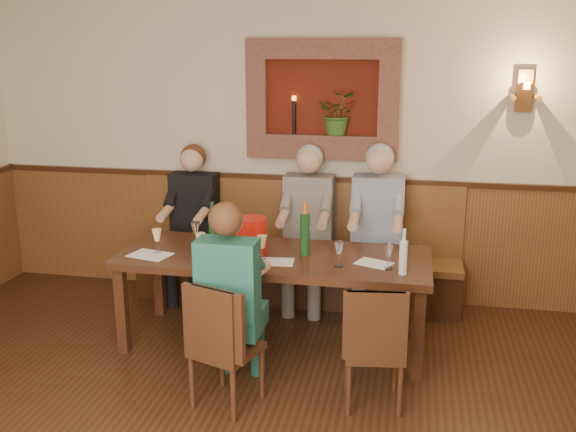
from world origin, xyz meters
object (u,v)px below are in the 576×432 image
(person_bench_right, at_px, (376,244))
(person_bench_left, at_px, (193,236))
(person_chair_front, at_px, (232,315))
(spittoon_bucket, at_px, (251,235))
(wine_bottle_green_b, at_px, (213,230))
(dining_table, at_px, (274,263))
(chair_near_left, at_px, (225,369))
(water_bottle, at_px, (403,256))
(wine_bottle_green_a, at_px, (305,233))
(chair_near_right, at_px, (373,370))
(bench, at_px, (296,266))
(person_bench_mid, at_px, (307,241))

(person_bench_right, bearing_deg, person_bench_left, 179.94)
(person_bench_left, bearing_deg, person_chair_front, -62.33)
(person_bench_left, relative_size, spittoon_bucket, 5.18)
(person_chair_front, xyz_separation_m, wine_bottle_green_b, (-0.39, 0.83, 0.34))
(person_bench_left, relative_size, wine_bottle_green_b, 3.82)
(dining_table, height_order, person_bench_left, person_bench_left)
(person_chair_front, bearing_deg, person_bench_left, 117.67)
(dining_table, relative_size, chair_near_left, 2.74)
(person_chair_front, distance_m, water_bottle, 1.26)
(wine_bottle_green_a, bearing_deg, person_chair_front, -113.21)
(person_bench_left, relative_size, person_chair_front, 1.05)
(dining_table, xyz_separation_m, water_bottle, (0.99, -0.26, 0.21))
(chair_near_right, bearing_deg, person_bench_right, 85.90)
(person_bench_right, xyz_separation_m, person_chair_front, (-0.85, -1.61, -0.06))
(bench, relative_size, person_bench_right, 2.00)
(dining_table, distance_m, water_bottle, 1.04)
(dining_table, bearing_deg, chair_near_left, -97.36)
(person_bench_mid, relative_size, spittoon_bucket, 5.29)
(person_bench_mid, relative_size, wine_bottle_green_a, 3.53)
(chair_near_right, distance_m, wine_bottle_green_b, 1.70)
(chair_near_left, bearing_deg, dining_table, 102.31)
(bench, bearing_deg, chair_near_left, -93.71)
(bench, xyz_separation_m, person_bench_right, (0.74, -0.11, 0.30))
(chair_near_right, bearing_deg, spittoon_bucket, 135.28)
(spittoon_bucket, distance_m, water_bottle, 1.20)
(dining_table, height_order, wine_bottle_green_b, wine_bottle_green_b)
(dining_table, relative_size, person_bench_right, 1.60)
(person_bench_right, distance_m, wine_bottle_green_b, 1.50)
(spittoon_bucket, height_order, water_bottle, water_bottle)
(spittoon_bucket, bearing_deg, chair_near_left, -86.45)
(chair_near_left, height_order, person_chair_front, person_chair_front)
(person_bench_left, relative_size, person_bench_mid, 0.98)
(spittoon_bucket, bearing_deg, chair_near_right, -37.20)
(chair_near_right, xyz_separation_m, person_bench_left, (-1.80, 1.60, 0.35))
(chair_near_left, bearing_deg, bench, 105.96)
(chair_near_right, bearing_deg, person_bench_mid, 106.53)
(chair_near_right, xyz_separation_m, person_chair_front, (-0.95, -0.02, 0.31))
(person_bench_right, xyz_separation_m, spittoon_bucket, (-0.92, -0.83, 0.27))
(dining_table, relative_size, water_bottle, 7.20)
(wine_bottle_green_a, bearing_deg, spittoon_bucket, -176.00)
(wine_bottle_green_a, bearing_deg, person_bench_mid, 98.13)
(person_bench_mid, bearing_deg, wine_bottle_green_b, -128.83)
(person_bench_right, relative_size, person_chair_front, 1.09)
(person_chair_front, height_order, wine_bottle_green_b, person_chair_front)
(person_bench_mid, xyz_separation_m, wine_bottle_green_b, (-0.63, -0.78, 0.29))
(chair_near_left, xyz_separation_m, water_bottle, (1.11, 0.69, 0.63))
(dining_table, bearing_deg, person_bench_mid, 81.82)
(dining_table, distance_m, bench, 1.01)
(person_bench_right, distance_m, person_chair_front, 1.83)
(dining_table, xyz_separation_m, bench, (0.00, 0.94, -0.35))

